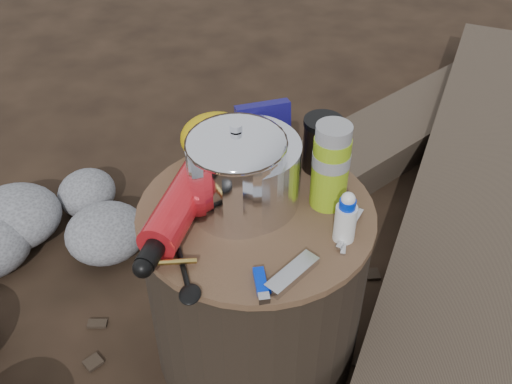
# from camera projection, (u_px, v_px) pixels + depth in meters

# --- Properties ---
(ground) EXTENTS (60.00, 60.00, 0.00)m
(ground) POSITION_uv_depth(u_px,v_px,m) (256.00, 343.00, 1.44)
(ground) COLOR black
(ground) RESTS_ON ground
(stump) EXTENTS (0.47, 0.47, 0.43)m
(stump) POSITION_uv_depth(u_px,v_px,m) (256.00, 284.00, 1.30)
(stump) COLOR black
(stump) RESTS_ON ground
(rock_ring) EXTENTS (0.42, 0.91, 0.18)m
(rock_ring) POSITION_uv_depth(u_px,v_px,m) (17.00, 292.00, 1.44)
(rock_ring) COLOR slate
(rock_ring) RESTS_ON ground
(log_main) EXTENTS (0.94, 1.95, 0.16)m
(log_main) POSITION_uv_depth(u_px,v_px,m) (475.00, 183.00, 1.78)
(log_main) COLOR #372C23
(log_main) RESTS_ON ground
(log_small) EXTENTS (1.14, 1.11, 0.11)m
(log_small) POSITION_uv_depth(u_px,v_px,m) (425.00, 116.00, 2.11)
(log_small) COLOR #372C23
(log_small) RESTS_ON ground
(foil_windscreen) EXTENTS (0.22, 0.22, 0.13)m
(foil_windscreen) POSITION_uv_depth(u_px,v_px,m) (244.00, 173.00, 1.14)
(foil_windscreen) COLOR silver
(foil_windscreen) RESTS_ON stump
(camping_pot) EXTENTS (0.18, 0.18, 0.18)m
(camping_pot) POSITION_uv_depth(u_px,v_px,m) (237.00, 170.00, 1.11)
(camping_pot) COLOR silver
(camping_pot) RESTS_ON stump
(fuel_bottle) EXTENTS (0.14, 0.31, 0.07)m
(fuel_bottle) POSITION_uv_depth(u_px,v_px,m) (180.00, 205.00, 1.12)
(fuel_bottle) COLOR red
(fuel_bottle) RESTS_ON stump
(thermos) EXTENTS (0.07, 0.07, 0.18)m
(thermos) POSITION_uv_depth(u_px,v_px,m) (331.00, 166.00, 1.12)
(thermos) COLOR #80A316
(thermos) RESTS_ON stump
(travel_mug) EXTENTS (0.08, 0.08, 0.12)m
(travel_mug) POSITION_uv_depth(u_px,v_px,m) (322.00, 144.00, 1.23)
(travel_mug) COLOR black
(travel_mug) RESTS_ON stump
(stuff_sack) EXTENTS (0.16, 0.13, 0.11)m
(stuff_sack) POSITION_uv_depth(u_px,v_px,m) (218.00, 139.00, 1.25)
(stuff_sack) COLOR #BE9806
(stuff_sack) RESTS_ON stump
(food_pouch) EXTENTS (0.12, 0.06, 0.14)m
(food_pouch) POSITION_uv_depth(u_px,v_px,m) (264.00, 136.00, 1.23)
(food_pouch) COLOR #110C54
(food_pouch) RESTS_ON stump
(lighter) EXTENTS (0.03, 0.08, 0.01)m
(lighter) POSITION_uv_depth(u_px,v_px,m) (261.00, 281.00, 1.01)
(lighter) COLOR #0025BE
(lighter) RESTS_ON stump
(multitool) EXTENTS (0.10, 0.11, 0.02)m
(multitool) POSITION_uv_depth(u_px,v_px,m) (292.00, 274.00, 1.02)
(multitool) COLOR #B9B9BE
(multitool) RESTS_ON stump
(pot_grabber) EXTENTS (0.06, 0.12, 0.01)m
(pot_grabber) POSITION_uv_depth(u_px,v_px,m) (345.00, 231.00, 1.11)
(pot_grabber) COLOR #B9B9BE
(pot_grabber) RESTS_ON stump
(spork) EXTENTS (0.08, 0.15, 0.01)m
(spork) POSITION_uv_depth(u_px,v_px,m) (183.00, 265.00, 1.04)
(spork) COLOR black
(spork) RESTS_ON stump
(squeeze_bottle) EXTENTS (0.04, 0.04, 0.10)m
(squeeze_bottle) POSITION_uv_depth(u_px,v_px,m) (346.00, 219.00, 1.07)
(squeeze_bottle) COLOR silver
(squeeze_bottle) RESTS_ON stump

